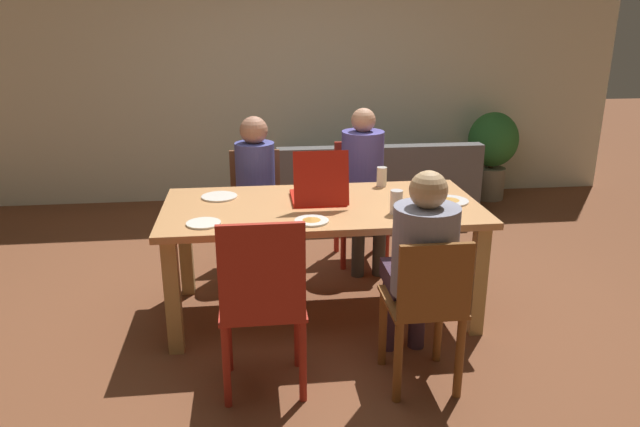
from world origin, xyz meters
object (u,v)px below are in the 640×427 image
(pizza_box_0, at_px, (318,194))
(person_0, at_px, (364,175))
(person_1, at_px, (421,257))
(plate_2, at_px, (219,197))
(person_2, at_px, (256,182))
(plate_0, at_px, (312,220))
(plate_1, at_px, (204,223))
(dining_table, at_px, (322,219))
(chair_2, at_px, (256,203))
(chair_0, at_px, (360,197))
(drinking_glass_1, at_px, (396,202))
(plate_3, at_px, (449,200))
(drinking_glass_0, at_px, (382,177))
(chair_1, at_px, (426,309))
(chair_3, at_px, (263,301))
(potted_plant, at_px, (493,147))
(couch, at_px, (373,187))

(pizza_box_0, bearing_deg, person_0, 59.19)
(person_1, distance_m, plate_2, 1.51)
(person_2, relative_size, plate_0, 5.93)
(plate_1, bearing_deg, person_0, 43.87)
(plate_2, bearing_deg, person_0, 28.06)
(dining_table, distance_m, chair_2, 1.03)
(chair_0, distance_m, plate_2, 1.34)
(person_1, bearing_deg, plate_0, 138.79)
(pizza_box_0, relative_size, plate_2, 1.73)
(chair_0, relative_size, drinking_glass_1, 6.43)
(plate_1, distance_m, plate_3, 1.59)
(person_1, relative_size, drinking_glass_0, 8.67)
(dining_table, height_order, drinking_glass_1, drinking_glass_1)
(person_2, height_order, plate_2, person_2)
(dining_table, relative_size, plate_1, 10.05)
(drinking_glass_1, bearing_deg, plate_0, -169.81)
(chair_2, xyz_separation_m, pizza_box_0, (0.40, -0.85, 0.32))
(chair_1, bearing_deg, plate_1, 151.33)
(person_1, height_order, person_2, person_2)
(drinking_glass_0, bearing_deg, chair_3, -124.68)
(chair_1, height_order, chair_2, chair_2)
(pizza_box_0, height_order, drinking_glass_0, pizza_box_0)
(person_2, xyz_separation_m, plate_2, (-0.25, -0.55, 0.06))
(plate_0, distance_m, plate_3, 0.98)
(chair_1, relative_size, plate_0, 4.34)
(person_1, relative_size, pizza_box_0, 2.90)
(chair_1, bearing_deg, dining_table, 114.73)
(person_0, height_order, drinking_glass_1, person_0)
(potted_plant, bearing_deg, plate_1, -136.70)
(dining_table, relative_size, chair_0, 2.14)
(chair_2, xyz_separation_m, plate_0, (0.31, -1.26, 0.28))
(plate_1, bearing_deg, chair_1, -28.67)
(dining_table, relative_size, couch, 1.03)
(person_2, bearing_deg, drinking_glass_1, -50.36)
(potted_plant, bearing_deg, plate_3, -118.15)
(person_1, height_order, plate_2, person_1)
(chair_2, relative_size, person_2, 0.75)
(chair_0, xyz_separation_m, potted_plant, (1.73, 1.46, 0.06))
(chair_1, relative_size, plate_3, 3.54)
(person_0, relative_size, pizza_box_0, 3.03)
(chair_3, relative_size, drinking_glass_1, 6.77)
(plate_1, distance_m, plate_2, 0.54)
(plate_1, relative_size, drinking_glass_0, 1.47)
(chair_2, bearing_deg, person_0, -6.84)
(chair_0, bearing_deg, chair_3, -114.32)
(dining_table, height_order, potted_plant, potted_plant)
(person_1, xyz_separation_m, plate_0, (-0.53, 0.47, 0.07))
(dining_table, bearing_deg, plate_0, -107.08)
(potted_plant, bearing_deg, chair_0, -139.80)
(plate_2, bearing_deg, chair_1, -46.98)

